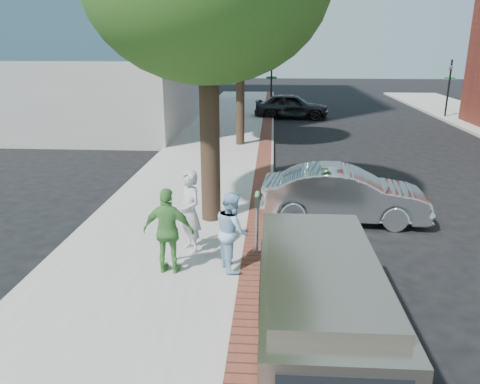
# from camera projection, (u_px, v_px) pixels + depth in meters

# --- Properties ---
(ground) EXTENTS (120.00, 120.00, 0.00)m
(ground) POSITION_uv_depth(u_px,v_px,m) (227.00, 253.00, 11.10)
(ground) COLOR black
(ground) RESTS_ON ground
(sidewalk) EXTENTS (5.00, 60.00, 0.15)m
(sidewalk) POSITION_uv_depth(u_px,v_px,m) (209.00, 166.00, 18.79)
(sidewalk) COLOR #9E9991
(sidewalk) RESTS_ON ground
(brick_strip) EXTENTS (0.60, 60.00, 0.01)m
(brick_strip) POSITION_uv_depth(u_px,v_px,m) (263.00, 165.00, 18.62)
(brick_strip) COLOR brown
(brick_strip) RESTS_ON sidewalk
(curb) EXTENTS (0.10, 60.00, 0.15)m
(curb) POSITION_uv_depth(u_px,v_px,m) (272.00, 167.00, 18.62)
(curb) COLOR gray
(curb) RESTS_ON ground
(office_base) EXTENTS (18.20, 22.20, 4.00)m
(office_base) POSITION_uv_depth(u_px,v_px,m) (70.00, 86.00, 32.28)
(office_base) COLOR gray
(office_base) RESTS_ON ground
(signal_near) EXTENTS (0.70, 0.15, 3.80)m
(signal_near) POSITION_uv_depth(u_px,v_px,m) (271.00, 83.00, 31.29)
(signal_near) COLOR black
(signal_near) RESTS_ON ground
(signal_far) EXTENTS (0.70, 0.15, 3.80)m
(signal_far) POSITION_uv_depth(u_px,v_px,m) (449.00, 84.00, 30.52)
(signal_far) COLOR black
(signal_far) RESTS_ON ground
(tree_far) EXTENTS (4.80, 4.80, 7.14)m
(tree_far) POSITION_uv_depth(u_px,v_px,m) (240.00, 31.00, 20.95)
(tree_far) COLOR black
(tree_far) RESTS_ON sidewalk
(parking_meter) EXTENTS (0.12, 0.32, 1.47)m
(parking_meter) POSITION_uv_depth(u_px,v_px,m) (257.00, 210.00, 10.43)
(parking_meter) COLOR gray
(parking_meter) RESTS_ON sidewalk
(person_gray) EXTENTS (0.78, 0.83, 1.91)m
(person_gray) POSITION_uv_depth(u_px,v_px,m) (190.00, 212.00, 10.61)
(person_gray) COLOR #B1B1B6
(person_gray) RESTS_ON sidewalk
(person_officer) EXTENTS (0.90, 1.00, 1.70)m
(person_officer) POSITION_uv_depth(u_px,v_px,m) (232.00, 231.00, 9.81)
(person_officer) COLOR #99C7EC
(person_officer) RESTS_ON sidewalk
(person_green) EXTENTS (1.11, 0.53, 1.83)m
(person_green) POSITION_uv_depth(u_px,v_px,m) (168.00, 231.00, 9.62)
(person_green) COLOR #4E9543
(person_green) RESTS_ON sidewalk
(sedan_silver) EXTENTS (4.66, 1.91, 1.50)m
(sedan_silver) POSITION_uv_depth(u_px,v_px,m) (344.00, 194.00, 13.00)
(sedan_silver) COLOR silver
(sedan_silver) RESTS_ON ground
(bg_car) EXTENTS (4.98, 2.26, 1.66)m
(bg_car) POSITION_uv_depth(u_px,v_px,m) (292.00, 106.00, 31.01)
(bg_car) COLOR black
(bg_car) RESTS_ON ground
(van) EXTENTS (1.85, 4.72, 1.73)m
(van) POSITION_uv_depth(u_px,v_px,m) (318.00, 299.00, 7.29)
(van) COLOR gray
(van) RESTS_ON ground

